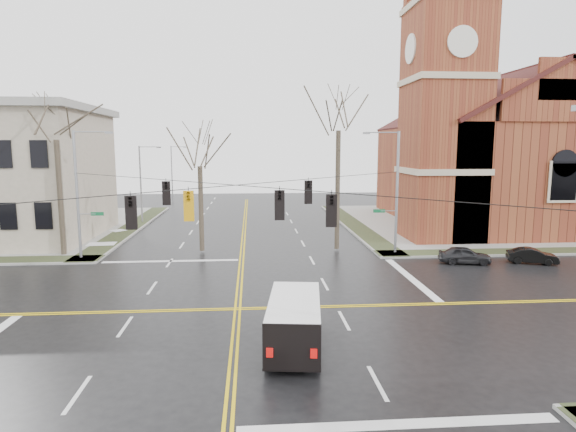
{
  "coord_description": "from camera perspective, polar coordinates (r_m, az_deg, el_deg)",
  "views": [
    {
      "loc": [
        0.76,
        -23.23,
        8.05
      ],
      "look_at": [
        2.99,
        6.0,
        3.8
      ],
      "focal_mm": 30.0,
      "sensor_mm": 36.0,
      "label": 1
    }
  ],
  "objects": [
    {
      "name": "ground",
      "position": [
        24.6,
        -5.99,
        -10.89
      ],
      "size": [
        120.0,
        120.0,
        0.0
      ],
      "primitive_type": "plane",
      "color": "black",
      "rests_on": "ground"
    },
    {
      "name": "sidewalks",
      "position": [
        24.57,
        -6.0,
        -10.72
      ],
      "size": [
        80.0,
        80.0,
        0.17
      ],
      "color": "gray",
      "rests_on": "ground"
    },
    {
      "name": "road_markings",
      "position": [
        24.6,
        -5.99,
        -10.88
      ],
      "size": [
        100.0,
        100.0,
        0.01
      ],
      "color": "gold",
      "rests_on": "ground"
    },
    {
      "name": "church",
      "position": [
        53.68,
        22.44,
        8.05
      ],
      "size": [
        24.28,
        27.48,
        27.5
      ],
      "color": "maroon",
      "rests_on": "ground"
    },
    {
      "name": "signal_pole_ne",
      "position": [
        36.43,
        12.53,
        3.18
      ],
      "size": [
        2.75,
        0.22,
        9.0
      ],
      "color": "gray",
      "rests_on": "ground"
    },
    {
      "name": "signal_pole_nw",
      "position": [
        36.9,
        -23.47,
        2.75
      ],
      "size": [
        2.75,
        0.22,
        9.0
      ],
      "color": "gray",
      "rests_on": "ground"
    },
    {
      "name": "span_wires",
      "position": [
        23.32,
        -6.22,
        3.66
      ],
      "size": [
        23.02,
        23.02,
        0.03
      ],
      "color": "black",
      "rests_on": "ground"
    },
    {
      "name": "traffic_signals",
      "position": [
        22.73,
        -6.25,
        1.64
      ],
      "size": [
        8.21,
        8.26,
        1.3
      ],
      "color": "black",
      "rests_on": "ground"
    },
    {
      "name": "streetlight_north_a",
      "position": [
        52.61,
        -16.91,
        4.0
      ],
      "size": [
        2.3,
        0.2,
        8.0
      ],
      "color": "gray",
      "rests_on": "ground"
    },
    {
      "name": "streetlight_north_b",
      "position": [
        72.23,
        -13.49,
        5.19
      ],
      "size": [
        2.3,
        0.2,
        8.0
      ],
      "color": "gray",
      "rests_on": "ground"
    },
    {
      "name": "cargo_van",
      "position": [
        19.83,
        0.77,
        -12.0
      ],
      "size": [
        2.68,
        5.49,
        2.01
      ],
      "rotation": [
        0.0,
        0.0,
        -0.12
      ],
      "color": "white",
      "rests_on": "ground"
    },
    {
      "name": "parked_car_a",
      "position": [
        35.56,
        20.21,
        -4.36
      ],
      "size": [
        3.7,
        2.1,
        1.19
      ],
      "primitive_type": "imported",
      "rotation": [
        0.0,
        0.0,
        1.36
      ],
      "color": "black",
      "rests_on": "ground"
    },
    {
      "name": "parked_car_b",
      "position": [
        37.44,
        26.96,
        -4.23
      ],
      "size": [
        3.45,
        2.16,
        1.07
      ],
      "primitive_type": "imported",
      "rotation": [
        0.0,
        0.0,
        1.23
      ],
      "color": "black",
      "rests_on": "ground"
    },
    {
      "name": "tree_nw_far",
      "position": [
        38.57,
        -25.83,
        8.97
      ],
      "size": [
        4.0,
        4.0,
        12.56
      ],
      "color": "#352B21",
      "rests_on": "ground"
    },
    {
      "name": "tree_nw_near",
      "position": [
        36.66,
        -10.41,
        6.49
      ],
      "size": [
        4.0,
        4.0,
        9.65
      ],
      "color": "#352B21",
      "rests_on": "ground"
    },
    {
      "name": "tree_ne",
      "position": [
        36.95,
        6.01,
        10.98
      ],
      "size": [
        4.0,
        4.0,
        13.63
      ],
      "color": "#352B21",
      "rests_on": "ground"
    }
  ]
}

